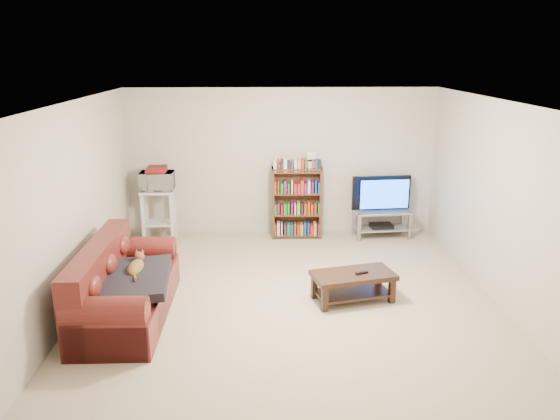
{
  "coord_description": "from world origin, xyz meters",
  "views": [
    {
      "loc": [
        -0.33,
        -6.26,
        2.93
      ],
      "look_at": [
        -0.1,
        0.4,
        1.0
      ],
      "focal_mm": 35.0,
      "sensor_mm": 36.0,
      "label": 1
    }
  ],
  "objects_px": {
    "coffee_table": "(353,281)",
    "tv_stand": "(382,219)",
    "bookshelf": "(297,202)",
    "sofa": "(121,291)"
  },
  "relations": [
    {
      "from": "coffee_table",
      "to": "sofa",
      "type": "bearing_deg",
      "value": 173.25
    },
    {
      "from": "tv_stand",
      "to": "bookshelf",
      "type": "xyz_separation_m",
      "value": [
        -1.39,
        0.04,
        0.29
      ]
    },
    {
      "from": "coffee_table",
      "to": "tv_stand",
      "type": "distance_m",
      "value": 2.52
    },
    {
      "from": "sofa",
      "to": "tv_stand",
      "type": "bearing_deg",
      "value": 36.92
    },
    {
      "from": "tv_stand",
      "to": "sofa",
      "type": "bearing_deg",
      "value": -147.94
    },
    {
      "from": "coffee_table",
      "to": "bookshelf",
      "type": "distance_m",
      "value": 2.49
    },
    {
      "from": "sofa",
      "to": "tv_stand",
      "type": "height_order",
      "value": "sofa"
    },
    {
      "from": "tv_stand",
      "to": "bookshelf",
      "type": "relative_size",
      "value": 0.8
    },
    {
      "from": "coffee_table",
      "to": "bookshelf",
      "type": "xyz_separation_m",
      "value": [
        -0.54,
        2.4,
        0.35
      ]
    },
    {
      "from": "sofa",
      "to": "tv_stand",
      "type": "relative_size",
      "value": 2.17
    }
  ]
}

